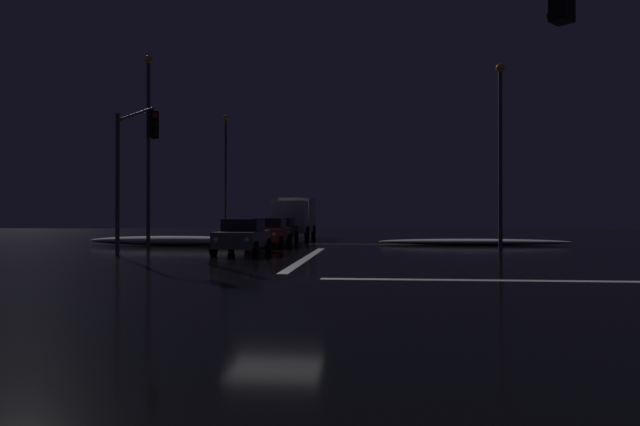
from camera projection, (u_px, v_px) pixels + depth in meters
name	position (u px, v px, depth m)	size (l,w,h in m)	color
ground	(275.00, 280.00, 15.91)	(120.00, 120.00, 0.10)	black
stop_line_north	(307.00, 258.00, 23.71)	(0.35, 13.37, 0.01)	white
centre_line_ns	(328.00, 244.00, 35.26)	(22.00, 0.15, 0.01)	yellow
crosswalk_bar_east	(574.00, 281.00, 15.20)	(13.37, 0.40, 0.01)	white
snow_bank_left_curb	(176.00, 241.00, 33.44)	(10.28, 1.50, 0.55)	white
snow_bank_right_curb	(474.00, 242.00, 34.14)	(11.21, 1.50, 0.36)	white
sedan_gray	(243.00, 236.00, 26.18)	(2.02, 4.33, 1.57)	slate
sedan_red	(269.00, 232.00, 32.68)	(2.02, 4.33, 1.57)	maroon
sedan_black	(280.00, 230.00, 38.05)	(2.02, 4.33, 1.57)	black
box_truck	(295.00, 216.00, 44.75)	(2.68, 8.28, 3.08)	beige
traffic_signal_nw	(132.00, 155.00, 23.67)	(2.87, 2.87, 6.11)	#4C4C51
streetlamp_right_near	(500.00, 143.00, 28.51)	(0.44, 0.44, 9.21)	#424247
streetlamp_left_far	(226.00, 167.00, 46.05)	(0.44, 0.44, 9.74)	#424247
streetlamp_left_near	(148.00, 138.00, 30.12)	(0.44, 0.44, 10.06)	#424247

